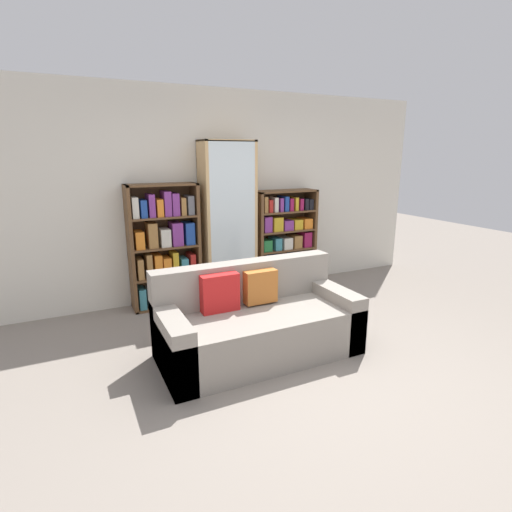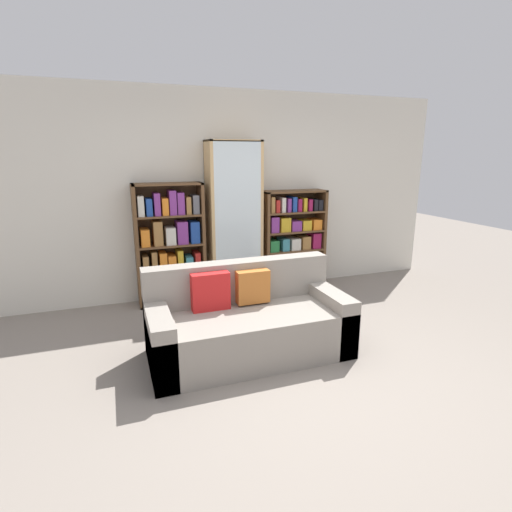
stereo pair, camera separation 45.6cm
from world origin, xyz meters
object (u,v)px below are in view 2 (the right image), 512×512
(bookshelf_left, at_px, (170,245))
(wine_bottle, at_px, (305,298))
(display_cabinet, at_px, (234,221))
(bookshelf_right, at_px, (292,241))
(couch, at_px, (247,324))

(bookshelf_left, distance_m, wine_bottle, 1.83)
(display_cabinet, xyz_separation_m, wine_bottle, (0.65, -0.84, -0.88))
(display_cabinet, xyz_separation_m, bookshelf_right, (0.87, 0.02, -0.35))
(display_cabinet, relative_size, wine_bottle, 5.60)
(couch, xyz_separation_m, display_cabinet, (0.38, 1.64, 0.72))
(display_cabinet, bearing_deg, wine_bottle, -52.18)
(bookshelf_left, bearing_deg, wine_bottle, -29.68)
(couch, relative_size, display_cabinet, 0.91)
(wine_bottle, bearing_deg, bookshelf_right, 75.79)
(bookshelf_left, relative_size, display_cabinet, 0.75)
(bookshelf_right, xyz_separation_m, wine_bottle, (-0.22, -0.85, -0.53))
(bookshelf_left, relative_size, bookshelf_right, 1.10)
(bookshelf_right, relative_size, wine_bottle, 3.81)
(couch, xyz_separation_m, bookshelf_right, (1.24, 1.66, 0.38))
(couch, bearing_deg, bookshelf_left, 105.89)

